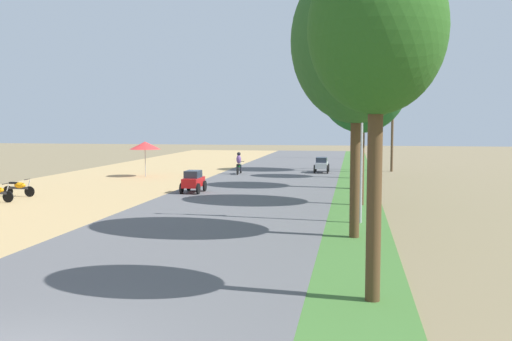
% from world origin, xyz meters
% --- Properties ---
extents(parked_motorbike_sixth, '(1.80, 0.54, 0.94)m').
position_xyz_m(parked_motorbike_sixth, '(-11.89, 19.74, 0.55)').
color(parked_motorbike_sixth, black).
rests_on(parked_motorbike_sixth, dirt_shoulder).
extents(vendor_umbrella, '(2.20, 2.20, 2.52)m').
position_xyz_m(vendor_umbrella, '(-9.23, 31.47, 2.31)').
color(vendor_umbrella, '#99999E').
rests_on(vendor_umbrella, dirt_shoulder).
extents(median_tree_nearest, '(2.98, 2.98, 7.79)m').
position_xyz_m(median_tree_nearest, '(5.99, 4.61, 5.95)').
color(median_tree_nearest, '#4C351E').
rests_on(median_tree_nearest, median_strip).
extents(median_tree_second, '(4.43, 4.43, 9.41)m').
position_xyz_m(median_tree_second, '(5.58, 11.71, 6.69)').
color(median_tree_second, '#4C351E').
rests_on(median_tree_second, median_strip).
extents(median_tree_third, '(4.31, 4.31, 8.38)m').
position_xyz_m(median_tree_third, '(5.90, 19.61, 5.95)').
color(median_tree_third, '#4C351E').
rests_on(median_tree_third, median_strip).
extents(median_tree_fourth, '(3.83, 3.83, 8.58)m').
position_xyz_m(median_tree_fourth, '(5.58, 26.43, 6.67)').
color(median_tree_fourth, '#4C351E').
rests_on(median_tree_fourth, median_strip).
extents(median_tree_fifth, '(3.04, 3.04, 7.29)m').
position_xyz_m(median_tree_fifth, '(5.78, 32.86, 5.53)').
color(median_tree_fifth, '#4C351E').
rests_on(median_tree_fifth, median_strip).
extents(median_tree_sixth, '(4.21, 4.21, 10.87)m').
position_xyz_m(median_tree_sixth, '(5.72, 38.01, 8.34)').
color(median_tree_sixth, '#4C351E').
rests_on(median_tree_sixth, median_strip).
extents(streetlamp_near, '(3.16, 0.20, 7.46)m').
position_xyz_m(streetlamp_near, '(5.80, 14.62, 4.38)').
color(streetlamp_near, gray).
rests_on(streetlamp_near, median_strip).
extents(streetlamp_mid, '(3.16, 0.20, 7.48)m').
position_xyz_m(streetlamp_mid, '(5.80, 54.17, 4.39)').
color(streetlamp_mid, gray).
rests_on(streetlamp_mid, median_strip).
extents(utility_pole_near, '(1.80, 0.20, 8.61)m').
position_xyz_m(utility_pole_near, '(8.56, 39.52, 4.49)').
color(utility_pole_near, brown).
rests_on(utility_pole_near, ground).
extents(car_hatchback_red, '(1.04, 2.00, 1.23)m').
position_xyz_m(car_hatchback_red, '(-3.24, 22.81, 0.75)').
color(car_hatchback_red, red).
rests_on(car_hatchback_red, road_strip).
extents(car_sedan_silver, '(1.10, 2.26, 1.19)m').
position_xyz_m(car_sedan_silver, '(3.10, 36.73, 0.74)').
color(car_sedan_silver, '#B7BCC1').
rests_on(car_sedan_silver, road_strip).
extents(motorbike_ahead_second, '(0.54, 1.80, 1.66)m').
position_xyz_m(motorbike_ahead_second, '(-2.94, 34.38, 0.86)').
color(motorbike_ahead_second, black).
rests_on(motorbike_ahead_second, road_strip).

